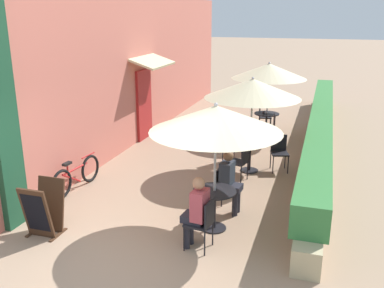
{
  "coord_description": "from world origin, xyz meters",
  "views": [
    {
      "loc": [
        2.8,
        -5.17,
        3.73
      ],
      "look_at": [
        0.15,
        3.22,
        1.0
      ],
      "focal_mm": 40.0,
      "sensor_mm": 36.0,
      "label": 1
    }
  ],
  "objects_px": {
    "cafe_chair_mid_back": "(279,150)",
    "bicycle_leaning": "(76,175)",
    "patio_table_far": "(266,120)",
    "cafe_chair_far_right": "(270,126)",
    "patio_table_near": "(214,201)",
    "cafe_chair_mid_left": "(230,144)",
    "cafe_chair_mid_right": "(241,160)",
    "patio_table_mid": "(250,150)",
    "patio_umbrella_far": "(269,71)",
    "cafe_chair_far_left": "(263,115)",
    "cafe_chair_near_right": "(224,187)",
    "patio_umbrella_mid": "(253,88)",
    "seated_patron_near_right": "(230,179)",
    "seated_patron_near_left": "(197,210)",
    "patio_umbrella_near": "(216,119)",
    "menu_board": "(44,209)",
    "coffee_cup_far": "(264,112)",
    "coffee_cup_mid": "(247,140)"
  },
  "relations": [
    {
      "from": "cafe_chair_near_right",
      "to": "cafe_chair_far_right",
      "type": "bearing_deg",
      "value": -177.0
    },
    {
      "from": "cafe_chair_far_left",
      "to": "bicycle_leaning",
      "type": "relative_size",
      "value": 0.53
    },
    {
      "from": "cafe_chair_mid_left",
      "to": "bicycle_leaning",
      "type": "xyz_separation_m",
      "value": [
        -2.8,
        -2.71,
        -0.19
      ]
    },
    {
      "from": "patio_table_near",
      "to": "cafe_chair_mid_left",
      "type": "xyz_separation_m",
      "value": [
        -0.5,
        3.51,
        -0.02
      ]
    },
    {
      "from": "patio_umbrella_far",
      "to": "seated_patron_near_left",
      "type": "bearing_deg",
      "value": -91.19
    },
    {
      "from": "patio_umbrella_far",
      "to": "cafe_chair_far_left",
      "type": "height_order",
      "value": "patio_umbrella_far"
    },
    {
      "from": "patio_table_near",
      "to": "cafe_chair_mid_left",
      "type": "bearing_deg",
      "value": 98.05
    },
    {
      "from": "patio_table_near",
      "to": "cafe_chair_near_right",
      "type": "xyz_separation_m",
      "value": [
        -0.0,
        0.73,
        -0.02
      ]
    },
    {
      "from": "cafe_chair_near_right",
      "to": "patio_table_mid",
      "type": "relative_size",
      "value": 1.14
    },
    {
      "from": "seated_patron_near_left",
      "to": "cafe_chair_near_right",
      "type": "relative_size",
      "value": 1.44
    },
    {
      "from": "patio_umbrella_near",
      "to": "seated_patron_near_left",
      "type": "xyz_separation_m",
      "value": [
        -0.11,
        -0.72,
        -1.35
      ]
    },
    {
      "from": "patio_table_far",
      "to": "cafe_chair_far_right",
      "type": "xyz_separation_m",
      "value": [
        0.21,
        -0.7,
        -0.02
      ]
    },
    {
      "from": "menu_board",
      "to": "seated_patron_near_right",
      "type": "bearing_deg",
      "value": 32.0
    },
    {
      "from": "patio_umbrella_far",
      "to": "patio_table_near",
      "type": "bearing_deg",
      "value": -90.32
    },
    {
      "from": "patio_table_far",
      "to": "bicycle_leaning",
      "type": "bearing_deg",
      "value": -121.58
    },
    {
      "from": "seated_patron_near_right",
      "to": "patio_umbrella_far",
      "type": "relative_size",
      "value": 0.54
    },
    {
      "from": "seated_patron_near_right",
      "to": "cafe_chair_mid_left",
      "type": "height_order",
      "value": "seated_patron_near_right"
    },
    {
      "from": "cafe_chair_near_right",
      "to": "patio_umbrella_far",
      "type": "xyz_separation_m",
      "value": [
        0.04,
        5.5,
        1.52
      ]
    },
    {
      "from": "bicycle_leaning",
      "to": "cafe_chair_mid_left",
      "type": "bearing_deg",
      "value": 49.0
    },
    {
      "from": "patio_table_mid",
      "to": "bicycle_leaning",
      "type": "xyz_separation_m",
      "value": [
        -3.38,
        -2.28,
        -0.2
      ]
    },
    {
      "from": "patio_table_near",
      "to": "bicycle_leaning",
      "type": "height_order",
      "value": "patio_table_near"
    },
    {
      "from": "patio_table_far",
      "to": "patio_umbrella_near",
      "type": "bearing_deg",
      "value": -90.32
    },
    {
      "from": "patio_table_near",
      "to": "patio_table_mid",
      "type": "height_order",
      "value": "same"
    },
    {
      "from": "cafe_chair_mid_left",
      "to": "patio_table_near",
      "type": "bearing_deg",
      "value": -39.07
    },
    {
      "from": "cafe_chair_mid_right",
      "to": "coffee_cup_mid",
      "type": "xyz_separation_m",
      "value": [
        0.0,
        0.7,
        0.27
      ]
    },
    {
      "from": "seated_patron_near_right",
      "to": "cafe_chair_far_right",
      "type": "height_order",
      "value": "seated_patron_near_right"
    },
    {
      "from": "patio_umbrella_near",
      "to": "seated_patron_near_right",
      "type": "distance_m",
      "value": 1.53
    },
    {
      "from": "seated_patron_near_left",
      "to": "patio_table_mid",
      "type": "bearing_deg",
      "value": 3.0
    },
    {
      "from": "bicycle_leaning",
      "to": "coffee_cup_far",
      "type": "bearing_deg",
      "value": 63.48
    },
    {
      "from": "patio_table_far",
      "to": "cafe_chair_mid_right",
      "type": "bearing_deg",
      "value": -90.54
    },
    {
      "from": "patio_table_mid",
      "to": "patio_umbrella_mid",
      "type": "distance_m",
      "value": 1.5
    },
    {
      "from": "patio_table_mid",
      "to": "patio_umbrella_far",
      "type": "relative_size",
      "value": 0.33
    },
    {
      "from": "cafe_chair_mid_right",
      "to": "cafe_chair_far_left",
      "type": "distance_m",
      "value": 4.57
    },
    {
      "from": "cafe_chair_mid_left",
      "to": "coffee_cup_far",
      "type": "height_order",
      "value": "cafe_chair_mid_left"
    },
    {
      "from": "cafe_chair_far_left",
      "to": "bicycle_leaning",
      "type": "bearing_deg",
      "value": -37.89
    },
    {
      "from": "cafe_chair_mid_right",
      "to": "patio_table_far",
      "type": "bearing_deg",
      "value": 12.34
    },
    {
      "from": "cafe_chair_mid_right",
      "to": "cafe_chair_far_left",
      "type": "relative_size",
      "value": 1.0
    },
    {
      "from": "patio_umbrella_near",
      "to": "cafe_chair_far_right",
      "type": "height_order",
      "value": "patio_umbrella_near"
    },
    {
      "from": "patio_table_far",
      "to": "cafe_chair_far_right",
      "type": "distance_m",
      "value": 0.73
    },
    {
      "from": "patio_table_near",
      "to": "cafe_chair_far_left",
      "type": "relative_size",
      "value": 0.88
    },
    {
      "from": "seated_patron_near_left",
      "to": "bicycle_leaning",
      "type": "height_order",
      "value": "seated_patron_near_left"
    },
    {
      "from": "patio_umbrella_near",
      "to": "seated_patron_near_right",
      "type": "bearing_deg",
      "value": 81.26
    },
    {
      "from": "seated_patron_near_right",
      "to": "patio_umbrella_mid",
      "type": "xyz_separation_m",
      "value": [
        -0.03,
        2.36,
        1.35
      ]
    },
    {
      "from": "cafe_chair_mid_back",
      "to": "menu_board",
      "type": "bearing_deg",
      "value": 34.4
    },
    {
      "from": "seated_patron_near_left",
      "to": "patio_table_mid",
      "type": "xyz_separation_m",
      "value": [
        0.19,
        3.79,
        -0.15
      ]
    },
    {
      "from": "patio_umbrella_far",
      "to": "cafe_chair_far_right",
      "type": "relative_size",
      "value": 2.65
    },
    {
      "from": "cafe_chair_far_left",
      "to": "cafe_chair_near_right",
      "type": "bearing_deg",
      "value": -9.23
    },
    {
      "from": "cafe_chair_far_right",
      "to": "patio_umbrella_near",
      "type": "bearing_deg",
      "value": 166.6
    },
    {
      "from": "bicycle_leaning",
      "to": "menu_board",
      "type": "bearing_deg",
      "value": -69.07
    },
    {
      "from": "cafe_chair_mid_back",
      "to": "bicycle_leaning",
      "type": "distance_m",
      "value": 4.8
    }
  ]
}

